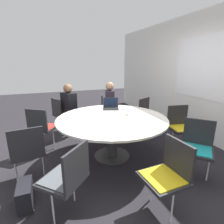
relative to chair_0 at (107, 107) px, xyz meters
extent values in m
plane|color=black|center=(1.59, -0.48, -0.50)|extent=(16.00, 16.00, 0.00)
cube|color=silver|center=(1.59, 1.67, 0.85)|extent=(8.00, 0.06, 2.70)
cube|color=white|center=(1.59, 1.63, 1.05)|extent=(1.80, 0.01, 1.30)
cylinder|color=#333333|center=(1.59, -0.48, -0.49)|extent=(0.64, 0.64, 0.02)
cylinder|color=#333333|center=(1.59, -0.48, -0.14)|extent=(0.18, 0.18, 0.69)
cylinder|color=silver|center=(1.59, -0.48, 0.22)|extent=(1.89, 1.89, 0.03)
cube|color=#262628|center=(0.02, 0.06, -0.07)|extent=(0.55, 0.54, 0.04)
cube|color=gold|center=(0.02, 0.06, -0.05)|extent=(0.49, 0.48, 0.01)
cube|color=#262628|center=(-0.04, -0.12, 0.15)|extent=(0.40, 0.17, 0.40)
cylinder|color=silver|center=(-0.15, 0.12, -0.30)|extent=(0.02, 0.02, 0.41)
cylinder|color=silver|center=(0.19, 0.00, -0.30)|extent=(0.02, 0.02, 0.41)
cube|color=#262628|center=(0.06, -1.12, -0.07)|extent=(0.57, 0.56, 0.04)
cube|color=gold|center=(0.06, -1.12, -0.05)|extent=(0.50, 0.49, 0.01)
cube|color=#262628|center=(0.13, -1.30, 0.15)|extent=(0.40, 0.19, 0.40)
cylinder|color=silver|center=(-0.11, -1.19, -0.30)|extent=(0.02, 0.02, 0.41)
cylinder|color=silver|center=(0.22, -1.05, -0.30)|extent=(0.02, 0.02, 0.41)
cube|color=#262628|center=(0.81, -1.59, -0.07)|extent=(0.60, 0.60, 0.04)
cube|color=red|center=(0.81, -1.59, -0.05)|extent=(0.52, 0.53, 0.01)
cube|color=#262628|center=(0.97, -1.70, 0.15)|extent=(0.26, 0.36, 0.40)
cylinder|color=silver|center=(0.71, -1.74, -0.30)|extent=(0.02, 0.02, 0.41)
cylinder|color=silver|center=(0.91, -1.44, -0.30)|extent=(0.02, 0.02, 0.41)
cube|color=#262628|center=(1.75, -1.83, -0.07)|extent=(0.47, 0.49, 0.04)
cube|color=teal|center=(1.75, -1.83, -0.05)|extent=(0.41, 0.43, 0.01)
cube|color=#262628|center=(1.94, -1.80, 0.15)|extent=(0.08, 0.42, 0.40)
cylinder|color=silver|center=(1.77, -2.00, -0.30)|extent=(0.02, 0.02, 0.41)
cylinder|color=silver|center=(1.73, -1.65, -0.30)|extent=(0.02, 0.02, 0.41)
cube|color=#262628|center=(2.55, -1.43, -0.07)|extent=(0.61, 0.61, 0.04)
cube|color=#4C5156|center=(2.55, -1.43, -0.05)|extent=(0.54, 0.54, 0.01)
cube|color=#262628|center=(2.69, -1.29, 0.15)|extent=(0.32, 0.32, 0.40)
cylinder|color=silver|center=(2.68, -1.56, -0.30)|extent=(0.02, 0.02, 0.41)
cylinder|color=silver|center=(2.42, -1.31, -0.30)|extent=(0.02, 0.02, 0.41)
cube|color=#262628|center=(2.94, -0.42, -0.07)|extent=(0.46, 0.44, 0.04)
cube|color=gold|center=(2.94, -0.42, -0.05)|extent=(0.40, 0.39, 0.01)
cube|color=#262628|center=(2.93, -0.23, 0.15)|extent=(0.42, 0.05, 0.40)
cylinder|color=silver|center=(3.12, -0.42, -0.30)|extent=(0.02, 0.02, 0.41)
cylinder|color=silver|center=(2.76, -0.43, -0.30)|extent=(0.02, 0.02, 0.41)
cube|color=#262628|center=(2.60, 0.42, -0.07)|extent=(0.61, 0.61, 0.04)
cube|color=teal|center=(2.60, 0.42, -0.05)|extent=(0.53, 0.53, 0.01)
cube|color=#262628|center=(2.47, 0.57, 0.15)|extent=(0.33, 0.30, 0.40)
cylinder|color=silver|center=(2.73, 0.54, -0.30)|extent=(0.02, 0.02, 0.41)
cylinder|color=silver|center=(2.46, 0.30, -0.30)|extent=(0.02, 0.02, 0.41)
cube|color=#262628|center=(1.84, 0.85, -0.07)|extent=(0.50, 0.51, 0.04)
cube|color=gold|center=(1.84, 0.85, -0.05)|extent=(0.44, 0.45, 0.01)
cube|color=#262628|center=(1.65, 0.89, 0.15)|extent=(0.11, 0.42, 0.40)
cylinder|color=silver|center=(1.87, 1.03, -0.30)|extent=(0.02, 0.02, 0.41)
cylinder|color=silver|center=(1.81, 0.67, -0.30)|extent=(0.02, 0.02, 0.41)
cube|color=#262628|center=(0.98, 0.73, -0.07)|extent=(0.57, 0.58, 0.04)
cube|color=red|center=(0.98, 0.73, -0.05)|extent=(0.50, 0.51, 0.01)
cube|color=#262628|center=(0.80, 0.64, 0.15)|extent=(0.21, 0.39, 0.40)
cylinder|color=silver|center=(0.90, 0.89, -0.30)|extent=(0.02, 0.02, 0.41)
cylinder|color=silver|center=(1.06, 0.57, -0.30)|extent=(0.02, 0.02, 0.41)
cylinder|color=#231E28|center=(0.20, 0.11, -0.28)|extent=(0.10, 0.10, 0.45)
cylinder|color=#231E28|center=(0.37, 0.05, -0.28)|extent=(0.10, 0.10, 0.45)
cube|color=#231E28|center=(0.25, -0.01, 0.22)|extent=(0.41, 0.33, 0.55)
sphere|color=#A87A5B|center=(0.25, -0.01, 0.60)|extent=(0.20, 0.20, 0.20)
cylinder|color=black|center=(0.16, -0.97, -0.28)|extent=(0.10, 0.10, 0.45)
cylinder|color=black|center=(0.32, -0.90, -0.28)|extent=(0.10, 0.10, 0.45)
cube|color=black|center=(0.28, -1.02, 0.22)|extent=(0.42, 0.34, 0.55)
sphere|color=brown|center=(0.28, -1.02, 0.60)|extent=(0.20, 0.20, 0.20)
cube|color=#232326|center=(1.04, -0.29, 0.24)|extent=(0.32, 0.37, 0.02)
cube|color=#232326|center=(0.93, -0.25, 0.35)|extent=(0.15, 0.31, 0.20)
cube|color=black|center=(0.94, -0.25, 0.35)|extent=(0.13, 0.28, 0.17)
cylinder|color=white|center=(1.56, -0.17, 0.27)|extent=(0.07, 0.07, 0.08)
cube|color=black|center=(2.27, -1.86, -0.36)|extent=(0.36, 0.16, 0.28)
camera|label=1|loc=(4.25, -1.53, 1.14)|focal=28.00mm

